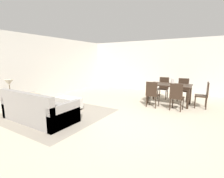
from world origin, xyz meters
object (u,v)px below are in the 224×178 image
(side_table, at_px, (11,99))
(dining_chair_head_east, at_px, (204,94))
(dining_chair_far_left, at_px, (163,86))
(ottoman_table, at_px, (68,102))
(table_lamp, at_px, (9,83))
(dining_chair_far_right, at_px, (183,88))
(book_on_ottoman, at_px, (65,97))
(vase_centerpiece, at_px, (172,82))
(dining_table, at_px, (170,87))
(dining_chair_near_right, at_px, (177,95))
(couch, at_px, (38,110))
(dining_chair_near_left, at_px, (152,93))

(side_table, distance_m, dining_chair_head_east, 6.46)
(side_table, bearing_deg, dining_chair_far_left, 51.00)
(ottoman_table, xyz_separation_m, table_lamp, (-1.31, -1.19, 0.72))
(ottoman_table, distance_m, side_table, 1.78)
(dining_chair_far_right, bearing_deg, ottoman_table, -133.55)
(book_on_ottoman, bearing_deg, vase_centerpiece, 41.78)
(side_table, distance_m, dining_chair_far_right, 6.38)
(dining_table, xyz_separation_m, dining_chair_near_right, (0.40, -0.79, -0.14))
(couch, height_order, dining_chair_far_left, dining_chair_far_left)
(dining_chair_far_left, relative_size, dining_chair_far_right, 1.00)
(dining_table, distance_m, dining_chair_near_left, 0.92)
(couch, xyz_separation_m, side_table, (-1.37, -0.01, 0.14))
(dining_chair_far_right, relative_size, book_on_ottoman, 3.54)
(couch, xyz_separation_m, dining_chair_near_right, (3.14, 2.92, 0.23))
(vase_centerpiece, xyz_separation_m, book_on_ottoman, (-2.94, -2.63, -0.44))
(dining_chair_far_right, distance_m, book_on_ottoman, 4.70)
(dining_table, bearing_deg, dining_chair_far_right, 64.88)
(dining_chair_near_right, height_order, vase_centerpiece, vase_centerpiece)
(side_table, distance_m, table_lamp, 0.52)
(side_table, height_order, table_lamp, table_lamp)
(dining_table, relative_size, dining_chair_near_right, 1.67)
(dining_chair_far_right, distance_m, dining_chair_head_east, 1.13)
(ottoman_table, height_order, dining_table, dining_table)
(dining_chair_near_right, bearing_deg, dining_chair_head_east, 46.08)
(side_table, relative_size, dining_chair_far_left, 0.59)
(dining_chair_near_right, distance_m, dining_chair_far_left, 1.81)
(dining_chair_head_east, bearing_deg, dining_table, -179.96)
(ottoman_table, height_order, table_lamp, table_lamp)
(dining_chair_near_right, xyz_separation_m, book_on_ottoman, (-3.25, -1.81, -0.09))
(ottoman_table, relative_size, book_on_ottoman, 3.66)
(couch, height_order, dining_chair_head_east, dining_chair_head_east)
(dining_table, height_order, dining_chair_far_right, dining_chair_far_right)
(dining_chair_head_east, xyz_separation_m, vase_centerpiece, (-1.08, 0.02, 0.35))
(couch, relative_size, book_on_ottoman, 8.24)
(ottoman_table, xyz_separation_m, book_on_ottoman, (-0.05, -0.07, 0.19))
(dining_table, bearing_deg, ottoman_table, -137.83)
(couch, relative_size, dining_chair_near_left, 2.33)
(ottoman_table, distance_m, vase_centerpiece, 3.91)
(dining_chair_near_left, bearing_deg, table_lamp, -141.69)
(dining_chair_near_right, xyz_separation_m, dining_chair_far_left, (-0.82, 1.62, 0.00))
(couch, distance_m, ottoman_table, 1.18)
(dining_chair_far_right, bearing_deg, side_table, -134.68)
(dining_table, bearing_deg, dining_chair_far_left, 117.15)
(couch, xyz_separation_m, dining_chair_far_right, (3.12, 4.53, 0.23))
(couch, relative_size, vase_centerpiece, 10.12)
(dining_chair_far_right, bearing_deg, dining_chair_near_left, -116.10)
(dining_chair_near_left, relative_size, dining_chair_head_east, 1.00)
(side_table, xyz_separation_m, dining_table, (4.11, 3.73, 0.23))
(dining_chair_near_left, bearing_deg, side_table, -141.69)
(couch, bearing_deg, dining_chair_near_left, 51.38)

